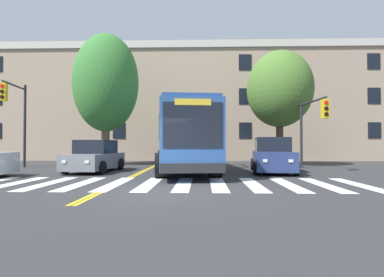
{
  "coord_description": "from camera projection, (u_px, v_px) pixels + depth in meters",
  "views": [
    {
      "loc": [
        1.36,
        -9.26,
        1.48
      ],
      "look_at": [
        0.94,
        6.34,
        1.78
      ],
      "focal_mm": 28.0,
      "sensor_mm": 36.0,
      "label": 1
    }
  ],
  "objects": [
    {
      "name": "traffic_light_overhead",
      "position": [
        203.0,
        118.0,
        19.03
      ],
      "size": [
        0.38,
        3.05,
        4.74
      ],
      "color": "#28282D",
      "rests_on": "ground"
    },
    {
      "name": "crosswalk",
      "position": [
        166.0,
        184.0,
        11.1
      ],
      "size": [
        14.62,
        4.14,
        0.01
      ],
      "color": "white",
      "rests_on": "ground"
    },
    {
      "name": "street_tree_curbside_large",
      "position": [
        279.0,
        89.0,
        20.74
      ],
      "size": [
        6.25,
        6.26,
        7.98
      ],
      "color": "#4C3D2D",
      "rests_on": "ground"
    },
    {
      "name": "lane_line_yellow_inner",
      "position": [
        162.0,
        162.0,
        25.14
      ],
      "size": [
        0.12,
        36.0,
        0.01
      ],
      "primitive_type": "cube",
      "color": "gold",
      "rests_on": "ground"
    },
    {
      "name": "traffic_light_far_corner",
      "position": [
        16.0,
        109.0,
        18.19
      ],
      "size": [
        0.57,
        2.83,
        5.32
      ],
      "color": "#28282D",
      "rests_on": "ground"
    },
    {
      "name": "car_navy_far_lane",
      "position": [
        272.0,
        156.0,
        15.68
      ],
      "size": [
        2.56,
        4.67,
        1.84
      ],
      "color": "navy",
      "rests_on": "ground"
    },
    {
      "name": "street_tree_curbside_small",
      "position": [
        106.0,
        83.0,
        21.36
      ],
      "size": [
        5.62,
        5.37,
        9.38
      ],
      "color": "brown",
      "rests_on": "ground"
    },
    {
      "name": "lane_line_yellow_outer",
      "position": [
        164.0,
        162.0,
        25.14
      ],
      "size": [
        0.12,
        36.0,
        0.01
      ],
      "primitive_type": "cube",
      "color": "gold",
      "rests_on": "ground"
    },
    {
      "name": "traffic_light_near_corner",
      "position": [
        311.0,
        119.0,
        17.37
      ],
      "size": [
        0.45,
        3.41,
        4.52
      ],
      "color": "#28282D",
      "rests_on": "ground"
    },
    {
      "name": "ground_plane",
      "position": [
        156.0,
        192.0,
        9.27
      ],
      "size": [
        120.0,
        120.0,
        0.0
      ],
      "primitive_type": "plane",
      "color": "#303033"
    },
    {
      "name": "building_facade",
      "position": [
        184.0,
        106.0,
        31.04
      ],
      "size": [
        42.06,
        9.09,
        10.8
      ],
      "color": "tan",
      "rests_on": "ground"
    },
    {
      "name": "car_grey_near_lane",
      "position": [
        95.0,
        157.0,
        16.14
      ],
      "size": [
        2.33,
        4.53,
        1.7
      ],
      "color": "slate",
      "rests_on": "ground"
    },
    {
      "name": "city_bus",
      "position": [
        184.0,
        137.0,
        16.66
      ],
      "size": [
        3.87,
        11.26,
        3.45
      ],
      "color": "#2D5699",
      "rests_on": "ground"
    },
    {
      "name": "car_white_behind_bus",
      "position": [
        193.0,
        152.0,
        25.69
      ],
      "size": [
        2.6,
        4.97,
        1.73
      ],
      "color": "white",
      "rests_on": "ground"
    }
  ]
}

